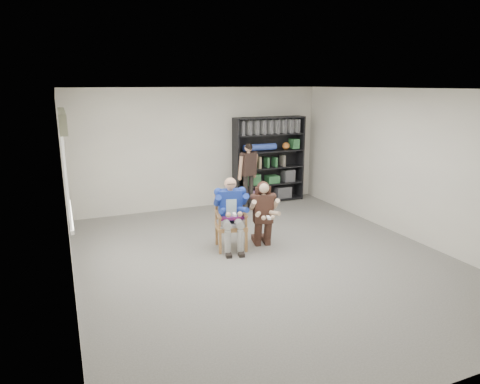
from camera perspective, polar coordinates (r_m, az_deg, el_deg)
name	(u,v)px	position (r m, az deg, el deg)	size (l,w,h in m)	color
room_shell	(266,178)	(6.89, 3.47, 1.85)	(6.00, 7.00, 2.80)	silver
floor	(265,259)	(7.32, 3.31, -8.92)	(6.00, 7.00, 0.01)	#615F5A
window_left	(66,167)	(7.14, -22.17, 3.13)	(0.16, 2.00, 1.75)	white
armchair	(231,222)	(7.60, -1.21, -3.97)	(0.58, 0.56, 1.00)	brown
seated_man	(231,214)	(7.55, -1.22, -2.89)	(0.56, 0.78, 1.30)	navy
kneeling_woman	(263,215)	(7.69, 3.14, -3.03)	(0.50, 0.80, 1.19)	#322019
bookshelf	(269,160)	(10.58, 3.86, 4.28)	(1.80, 0.38, 2.10)	black
standing_man	(248,176)	(9.93, 1.12, 2.08)	(0.48, 0.27, 1.57)	black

